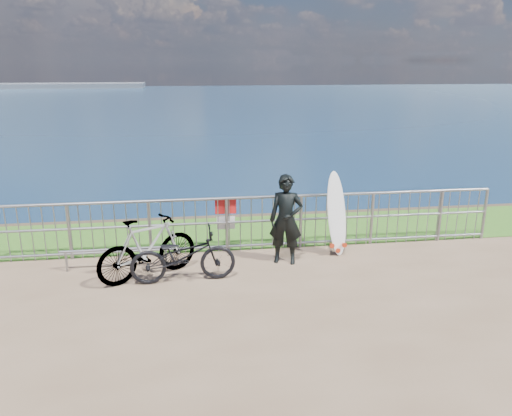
{
  "coord_description": "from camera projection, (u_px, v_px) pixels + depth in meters",
  "views": [
    {
      "loc": [
        -1.21,
        -7.78,
        3.69
      ],
      "look_at": [
        0.03,
        1.2,
        1.0
      ],
      "focal_mm": 35.0,
      "sensor_mm": 36.0,
      "label": 1
    }
  ],
  "objects": [
    {
      "name": "bicycle_far",
      "position": [
        148.0,
        248.0,
        8.67
      ],
      "size": [
        1.87,
        1.36,
        1.11
      ],
      "primitive_type": "imported",
      "rotation": [
        0.0,
        0.0,
        2.08
      ],
      "color": "black",
      "rests_on": "ground"
    },
    {
      "name": "grass_strip",
      "position": [
        245.0,
        232.0,
        11.15
      ],
      "size": [
        120.0,
        120.0,
        0.0
      ],
      "primitive_type": "plane",
      "color": "#2E631B",
      "rests_on": "ground"
    },
    {
      "name": "bicycle_near",
      "position": [
        183.0,
        256.0,
        8.55
      ],
      "size": [
        1.83,
        0.73,
        0.95
      ],
      "primitive_type": "imported",
      "rotation": [
        0.0,
        0.0,
        1.63
      ],
      "color": "black",
      "rests_on": "ground"
    },
    {
      "name": "surfboard",
      "position": [
        337.0,
        217.0,
        9.72
      ],
      "size": [
        0.54,
        0.51,
        1.65
      ],
      "color": "white",
      "rests_on": "ground"
    },
    {
      "name": "railing",
      "position": [
        252.0,
        223.0,
        9.95
      ],
      "size": [
        10.06,
        0.1,
        1.13
      ],
      "color": "gray",
      "rests_on": "ground"
    },
    {
      "name": "bike_rack",
      "position": [
        116.0,
        252.0,
        9.09
      ],
      "size": [
        1.98,
        0.05,
        0.41
      ],
      "color": "gray",
      "rests_on": "ground"
    },
    {
      "name": "surfer",
      "position": [
        286.0,
        220.0,
        9.26
      ],
      "size": [
        0.71,
        0.57,
        1.7
      ],
      "primitive_type": "imported",
      "rotation": [
        0.0,
        0.0,
        -0.3
      ],
      "color": "black",
      "rests_on": "ground"
    },
    {
      "name": "seascape",
      "position": [
        37.0,
        88.0,
        144.1
      ],
      "size": [
        260.0,
        260.0,
        5.0
      ],
      "color": "brown",
      "rests_on": "ground"
    }
  ]
}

